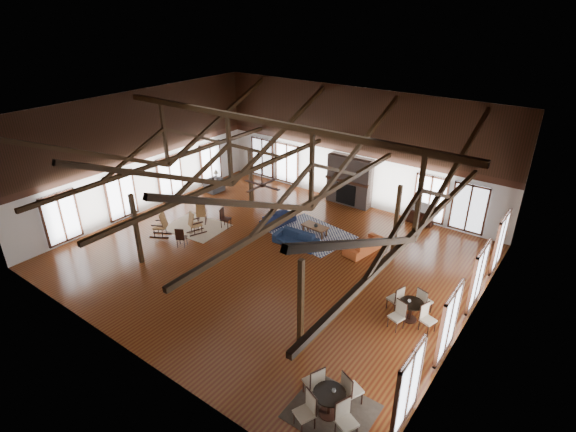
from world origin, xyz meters
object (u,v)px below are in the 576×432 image
Objects in this scene: sofa_navy_left at (278,220)px; sofa_navy_front at (296,239)px; cafe_table_near at (329,400)px; cafe_table_far at (411,308)px; sofa_orange at (364,245)px; coffee_table at (315,227)px; armchair at (214,185)px; tv_console at (420,217)px.

sofa_navy_front is at bearing -110.50° from sofa_navy_left.
cafe_table_near reaches higher than sofa_navy_front.
sofa_orange is at bearing 136.94° from cafe_table_far.
sofa_navy_left is 2.01m from coffee_table.
sofa_navy_left is (-1.83, 1.10, -0.03)m from sofa_navy_front.
sofa_orange reaches higher than sofa_navy_left.
armchair is (-7.44, 0.97, -0.07)m from coffee_table.
sofa_orange is 1.05× the size of cafe_table_far.
tv_console reaches higher than sofa_navy_left.
sofa_navy_front is 1.29m from coffee_table.
armchair is (-5.44, 1.15, 0.07)m from sofa_navy_left.
cafe_table_far is 1.54× the size of tv_console.
armchair is 0.81× the size of tv_console.
sofa_navy_front is 1.13× the size of sofa_navy_left.
sofa_navy_front reaches higher than sofa_orange.
coffee_table is 0.65× the size of cafe_table_far.
cafe_table_far is (13.36, -4.12, 0.16)m from armchair.
armchair reaches higher than sofa_navy_left.
coffee_table is at bearing 151.96° from cafe_table_far.
sofa_navy_front is at bearing -124.22° from tv_console.
sofa_navy_left is at bearing 145.55° from sofa_navy_front.
sofa_orange reaches higher than coffee_table.
cafe_table_near reaches higher than coffee_table.
coffee_table is 9.89m from cafe_table_near.
cafe_table_near is 1.05× the size of cafe_table_far.
cafe_table_near reaches higher than armchair.
sofa_navy_left is at bearing 134.37° from cafe_table_near.
coffee_table is at bearing 79.05° from sofa_navy_front.
armchair is 11.30m from tv_console.
cafe_table_far reaches higher than sofa_navy_front.
sofa_navy_left reaches higher than coffee_table.
sofa_navy_left is at bearing 159.41° from cafe_table_far.
sofa_orange is at bearing 111.65° from cafe_table_near.
cafe_table_near is (5.89, -6.79, 0.23)m from sofa_navy_front.
armchair is at bearing 162.84° from cafe_table_far.
cafe_table_far reaches higher than coffee_table.
cafe_table_far is 7.59m from tv_console.
cafe_table_near is (7.72, -7.89, 0.26)m from sofa_navy_left.
sofa_navy_front is 8.99m from cafe_table_near.
sofa_navy_left is 0.88× the size of cafe_table_near.
cafe_table_far is at bearing 87.71° from cafe_table_near.
sofa_navy_left is 4.51m from sofa_orange.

